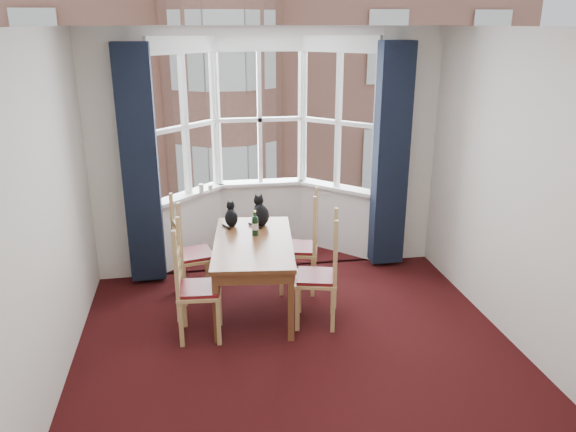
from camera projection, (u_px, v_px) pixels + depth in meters
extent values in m
plane|color=black|center=(305.00, 371.00, 4.81)|extent=(4.50, 4.50, 0.00)
plane|color=white|center=(309.00, 27.00, 3.90)|extent=(4.50, 4.50, 0.00)
plane|color=silver|center=(35.00, 232.00, 4.03)|extent=(0.00, 4.50, 4.50)
plane|color=silver|center=(542.00, 204.00, 4.67)|extent=(0.00, 4.50, 4.50)
plane|color=silver|center=(419.00, 397.00, 2.26)|extent=(4.00, 0.00, 4.00)
cube|color=silver|center=(120.00, 160.00, 6.19)|extent=(0.70, 0.12, 2.80)
cube|color=silver|center=(404.00, 149.00, 6.71)|extent=(0.70, 0.12, 2.80)
cube|color=black|center=(140.00, 167.00, 6.07)|extent=(0.38, 0.22, 2.60)
cube|color=black|center=(391.00, 157.00, 6.52)|extent=(0.38, 0.22, 2.60)
cube|color=brown|center=(253.00, 243.00, 5.68)|extent=(0.95, 1.54, 0.04)
cube|color=brown|center=(216.00, 308.00, 5.14)|extent=(0.07, 0.07, 0.70)
cube|color=brown|center=(224.00, 251.00, 6.43)|extent=(0.07, 0.07, 0.70)
cube|color=brown|center=(291.00, 306.00, 5.17)|extent=(0.07, 0.07, 0.70)
cube|color=brown|center=(284.00, 250.00, 6.46)|extent=(0.07, 0.07, 0.70)
cube|color=tan|center=(200.00, 290.00, 5.21)|extent=(0.43, 0.45, 0.06)
cube|color=#5E1012|center=(200.00, 288.00, 5.20)|extent=(0.39, 0.41, 0.03)
cube|color=tan|center=(195.00, 255.00, 5.99)|extent=(0.48, 0.50, 0.06)
cube|color=#5E1012|center=(195.00, 254.00, 5.98)|extent=(0.44, 0.45, 0.03)
cube|color=tan|center=(316.00, 278.00, 5.45)|extent=(0.49, 0.50, 0.06)
cube|color=#5E1012|center=(316.00, 276.00, 5.45)|extent=(0.44, 0.46, 0.03)
cube|color=tan|center=(299.00, 249.00, 6.16)|extent=(0.50, 0.51, 0.06)
cube|color=#5E1012|center=(299.00, 247.00, 6.15)|extent=(0.45, 0.46, 0.03)
ellipsoid|color=black|center=(231.00, 218.00, 6.06)|extent=(0.14, 0.19, 0.19)
sphere|color=black|center=(231.00, 206.00, 6.09)|extent=(0.09, 0.09, 0.09)
cone|color=black|center=(228.00, 202.00, 6.07)|extent=(0.03, 0.03, 0.04)
cone|color=black|center=(233.00, 202.00, 6.08)|extent=(0.03, 0.03, 0.04)
ellipsoid|color=black|center=(261.00, 215.00, 6.09)|extent=(0.21, 0.26, 0.23)
sphere|color=black|center=(259.00, 200.00, 6.12)|extent=(0.13, 0.13, 0.11)
cone|color=black|center=(256.00, 196.00, 6.09)|extent=(0.05, 0.05, 0.05)
cone|color=black|center=(261.00, 195.00, 6.11)|extent=(0.05, 0.05, 0.05)
cylinder|color=black|center=(255.00, 226.00, 5.80)|extent=(0.07, 0.07, 0.19)
sphere|color=black|center=(255.00, 218.00, 5.77)|extent=(0.06, 0.06, 0.06)
cylinder|color=black|center=(255.00, 215.00, 5.76)|extent=(0.03, 0.03, 0.08)
cylinder|color=gold|center=(255.00, 212.00, 5.75)|extent=(0.03, 0.03, 0.02)
cylinder|color=silver|center=(255.00, 226.00, 5.80)|extent=(0.07, 0.07, 0.07)
cylinder|color=white|center=(201.00, 188.00, 6.81)|extent=(0.06, 0.06, 0.11)
cylinder|color=white|center=(210.00, 188.00, 6.86)|extent=(0.06, 0.06, 0.09)
plane|color=#333335|center=(208.00, 165.00, 36.82)|extent=(80.00, 80.00, 0.00)
cube|color=#9F6652|center=(217.00, 84.00, 17.76)|extent=(18.00, 6.00, 14.00)
cylinder|color=#9F6652|center=(223.00, 95.00, 14.97)|extent=(3.20, 3.20, 14.00)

